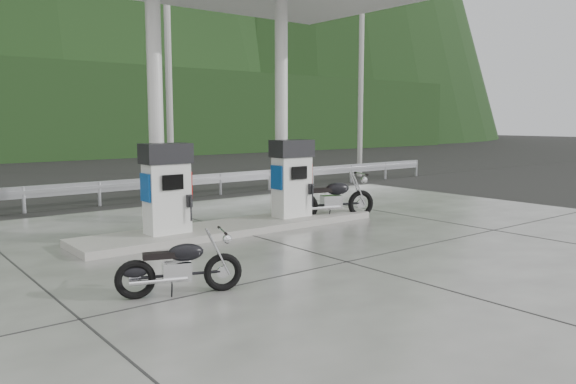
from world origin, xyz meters
TOP-DOWN VIEW (x-y plane):
  - ground at (0.00, 0.00)m, footprint 160.00×160.00m
  - forecourt_apron at (0.00, 0.00)m, footprint 18.00×14.00m
  - pump_island at (0.00, 2.50)m, footprint 7.00×1.40m
  - gas_pump_left at (-1.60, 2.50)m, footprint 0.95×0.55m
  - gas_pump_right at (1.60, 2.50)m, footprint 0.95×0.55m
  - canopy_column_left at (-1.60, 2.90)m, footprint 0.30×0.30m
  - canopy_column_right at (1.60, 2.90)m, footprint 0.30×0.30m
  - guardrail at (0.00, 8.00)m, footprint 26.00×0.16m
  - road at (0.00, 11.50)m, footprint 60.00×7.00m
  - utility_pole_b at (2.00, 9.50)m, footprint 0.22×0.22m
  - utility_pole_c at (11.00, 9.50)m, footprint 0.22×0.22m
  - motorcycle_left at (-3.08, -0.87)m, footprint 1.71×1.04m
  - motorcycle_right at (2.69, 2.24)m, footprint 2.15×1.24m

SIDE VIEW (x-z plane):
  - ground at x=0.00m, z-range 0.00..0.00m
  - road at x=0.00m, z-range 0.00..0.01m
  - forecourt_apron at x=0.00m, z-range 0.00..0.02m
  - pump_island at x=0.00m, z-range 0.02..0.17m
  - motorcycle_left at x=-3.08m, z-range 0.02..0.79m
  - motorcycle_right at x=2.69m, z-range 0.02..0.99m
  - guardrail at x=0.00m, z-range 0.00..1.42m
  - gas_pump_left at x=-1.60m, z-range 0.17..1.97m
  - gas_pump_right at x=1.60m, z-range 0.17..1.97m
  - canopy_column_left at x=-1.60m, z-range 0.17..5.17m
  - canopy_column_right at x=1.60m, z-range 0.17..5.17m
  - utility_pole_b at x=2.00m, z-range 0.00..8.00m
  - utility_pole_c at x=11.00m, z-range 0.00..8.00m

